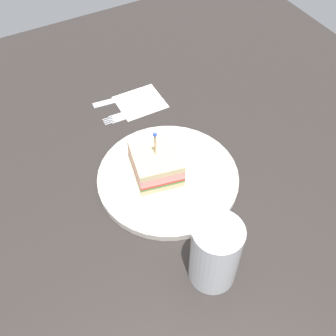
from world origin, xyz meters
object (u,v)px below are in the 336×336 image
plate (168,178)px  drink_glass (215,256)px  sandwich_half_center (156,163)px  fork (126,115)px  napkin (140,102)px  knife (120,98)px

plate → drink_glass: drink_glass is taller
sandwich_half_center → drink_glass: 20.25cm
fork → napkin: bearing=27.5°
plate → knife: 23.68cm
sandwich_half_center → fork: size_ratio=0.81×
sandwich_half_center → fork: (1.95, 16.91, -3.54)cm
sandwich_half_center → drink_glass: bearing=-93.6°
napkin → knife: (-3.17, 2.84, 0.10)cm
sandwich_half_center → fork: sandwich_half_center is taller
plate → napkin: bearing=77.1°
napkin → drink_glass: bearing=-100.8°
drink_glass → knife: bearing=84.1°
plate → drink_glass: size_ratio=2.08×
fork → knife: size_ratio=0.92×
knife → drink_glass: bearing=-95.9°
drink_glass → fork: (3.22, 37.07, -5.02)cm
sandwich_half_center → napkin: 20.46cm
plate → napkin: 21.32cm
sandwich_half_center → knife: 22.48cm
napkin → fork: size_ratio=0.75×
knife → fork: bearing=-102.3°
sandwich_half_center → knife: size_ratio=0.75×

